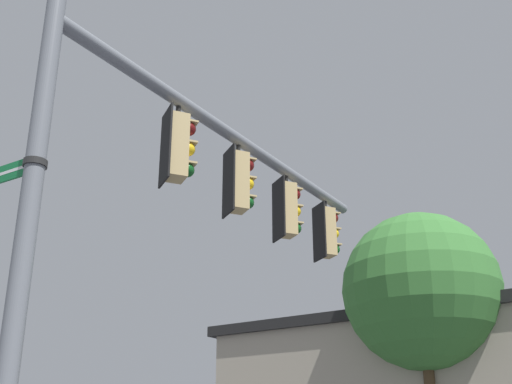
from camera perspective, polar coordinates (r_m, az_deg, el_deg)
The scene contains 8 objects.
signal_pole at distance 7.81m, azimuth -19.34°, elevation -4.89°, with size 0.24×0.24×7.84m, color slate.
mast_arm at distance 11.83m, azimuth -1.44°, elevation 4.43°, with size 0.21×0.21×8.47m, color slate.
traffic_light_nearest_pole at distance 10.25m, azimuth -6.73°, elevation 3.84°, with size 0.54×0.49×1.31m.
traffic_light_mid_inner at distance 11.48m, azimuth -1.47°, elevation 0.85°, with size 0.54×0.49×1.31m.
traffic_light_mid_outer at distance 12.81m, azimuth 2.73°, elevation -1.54°, with size 0.54×0.49×1.31m.
traffic_light_arm_end at distance 14.22m, azimuth 6.13°, elevation -3.47°, with size 0.54×0.49×1.31m.
street_name_sign at distance 8.43m, azimuth -20.05°, elevation 1.74°, with size 1.17×0.85×0.22m.
tree_by_storefront at distance 17.42m, azimuth 14.00°, elevation -8.25°, with size 3.97×3.97×7.64m.
Camera 1 is at (7.52, -0.41, 1.86)m, focal length 46.59 mm.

